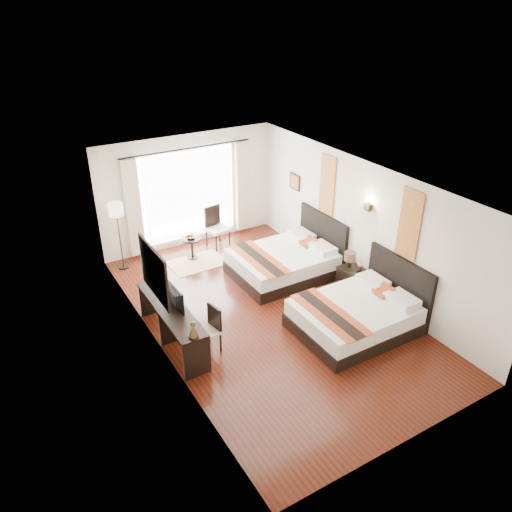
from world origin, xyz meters
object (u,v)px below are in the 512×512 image
floor_lamp (116,214)px  fruit_bowl (191,237)px  nightstand (353,281)px  vase (359,271)px  television (171,297)px  bed_far (286,261)px  bed_near (358,314)px  side_table (192,248)px  table_lamp (350,258)px  window_chair (217,235)px  console_desk (172,325)px  desk_chair (208,338)px

floor_lamp → fruit_bowl: bearing=-13.9°
nightstand → vase: bearing=-74.3°
television → floor_lamp: (0.05, 3.21, 0.40)m
nightstand → television: bearing=175.2°
bed_far → television: bearing=-161.7°
bed_near → side_table: 4.50m
television → floor_lamp: floor_lamp is taller
table_lamp → television: bearing=177.4°
nightstand → window_chair: size_ratio=0.55×
television → side_table: 3.34m
bed_far → side_table: size_ratio=4.19×
bed_near → television: (-3.17, 1.40, 0.64)m
vase → nightstand: bearing=105.7°
nightstand → vase: vase is taller
vase → window_chair: size_ratio=0.12×
console_desk → nightstand: bearing=-4.8°
bed_far → nightstand: (0.79, -1.37, -0.05)m
table_lamp → desk_chair: (-3.52, -0.36, -0.50)m
vase → bed_near: bearing=-130.8°
desk_chair → window_chair: size_ratio=0.83×
console_desk → window_chair: bearing=51.3°
bed_near → console_desk: 3.49m
bed_far → desk_chair: bearing=-149.8°
bed_near → nightstand: 1.33m
bed_near → vase: (0.82, 0.95, 0.24)m
side_table → window_chair: size_ratio=0.51×
television → fruit_bowl: (1.61, 2.83, -0.41)m
bed_far → nightstand: bed_far is taller
desk_chair → side_table: 3.58m
desk_chair → floor_lamp: size_ratio=0.54×
bed_near → floor_lamp: floor_lamp is taller
table_lamp → side_table: size_ratio=0.72×
bed_near → console_desk: bed_near is taller
table_lamp → vase: bearing=-82.0°
floor_lamp → side_table: 1.97m
table_lamp → console_desk: size_ratio=0.18×
nightstand → fruit_bowl: (-2.34, 3.16, 0.28)m
television → nightstand: bearing=-96.6°
television → fruit_bowl: 3.28m
bed_far → table_lamp: 1.52m
bed_far → console_desk: (-3.18, -1.04, 0.05)m
bed_far → television: 3.39m
nightstand → desk_chair: 3.53m
desk_chair → table_lamp: bearing=176.3°
vase → desk_chair: desk_chair is taller
floor_lamp → nightstand: bearing=-42.2°
window_chair → fruit_bowl: bearing=-82.8°
bed_far → floor_lamp: size_ratio=1.38×
bed_near → table_lamp: bed_near is taller
bed_near → side_table: size_ratio=4.15×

